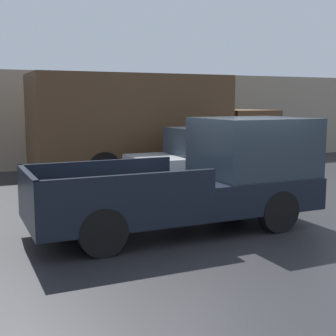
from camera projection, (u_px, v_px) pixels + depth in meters
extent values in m
plane|color=#232326|center=(231.00, 226.00, 9.42)|extent=(60.00, 60.00, 0.00)
cube|color=gray|center=(98.00, 120.00, 17.79)|extent=(28.00, 0.15, 3.57)
cube|color=black|center=(176.00, 196.00, 9.00)|extent=(5.61, 2.02, 0.62)
cube|color=#28333D|center=(253.00, 146.00, 9.58)|extent=(2.13, 1.90, 1.17)
cube|color=black|center=(98.00, 169.00, 9.29)|extent=(3.08, 0.10, 0.34)
cube|color=black|center=(131.00, 185.00, 7.56)|extent=(3.08, 0.10, 0.34)
cube|color=black|center=(28.00, 182.00, 7.81)|extent=(0.10, 2.02, 0.34)
cylinder|color=black|center=(229.00, 194.00, 10.56)|extent=(0.81, 0.26, 0.81)
cylinder|color=black|center=(278.00, 211.00, 8.95)|extent=(0.81, 0.26, 0.81)
cylinder|color=black|center=(76.00, 209.00, 9.14)|extent=(0.81, 0.26, 0.81)
cylinder|color=black|center=(102.00, 232.00, 7.53)|extent=(0.81, 0.26, 0.81)
cube|color=#B7BABF|center=(212.00, 167.00, 12.90)|extent=(4.55, 1.85, 0.74)
cube|color=#28333D|center=(217.00, 140.00, 12.85)|extent=(2.50, 1.63, 0.72)
cylinder|color=black|center=(239.00, 171.00, 14.27)|extent=(0.75, 0.22, 0.75)
cylinder|color=black|center=(272.00, 179.00, 12.78)|extent=(0.75, 0.22, 0.75)
cylinder|color=black|center=(153.00, 177.00, 13.12)|extent=(0.75, 0.22, 0.75)
cylinder|color=black|center=(179.00, 187.00, 11.62)|extent=(0.75, 0.22, 0.75)
cube|color=#4C331E|center=(240.00, 133.00, 16.92)|extent=(1.82, 2.44, 1.69)
cube|color=#4C331E|center=(131.00, 119.00, 15.12)|extent=(6.28, 2.57, 2.83)
cylinder|color=black|center=(216.00, 153.00, 17.94)|extent=(1.02, 0.30, 1.02)
cylinder|color=black|center=(250.00, 160.00, 15.87)|extent=(1.02, 0.30, 1.02)
cylinder|color=black|center=(84.00, 160.00, 15.83)|extent=(1.02, 0.30, 1.02)
cylinder|color=black|center=(103.00, 169.00, 13.76)|extent=(1.02, 0.30, 1.02)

